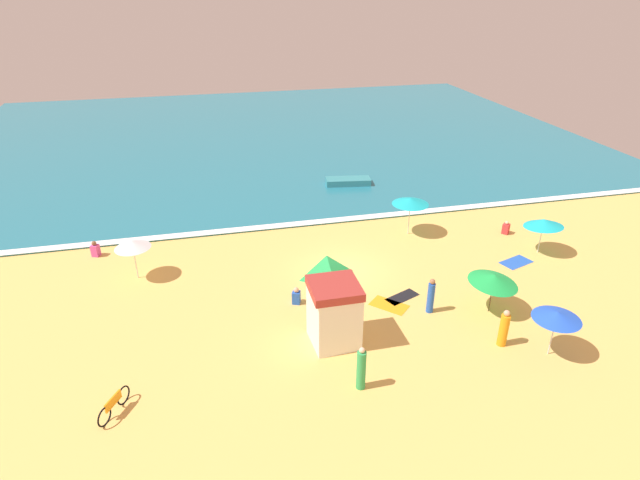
% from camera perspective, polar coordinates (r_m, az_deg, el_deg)
% --- Properties ---
extents(ground_plane, '(60.00, 60.00, 0.00)m').
position_cam_1_polar(ground_plane, '(28.06, 2.62, -3.41)').
color(ground_plane, '#EDBC60').
extents(ocean_water, '(60.00, 44.00, 0.10)m').
position_cam_1_polar(ocean_water, '(53.62, -5.67, 11.39)').
color(ocean_water, teal).
rests_on(ocean_water, ground_plane).
extents(wave_breaker_foam, '(57.00, 0.70, 0.01)m').
position_cam_1_polar(wave_breaker_foam, '(33.44, -0.30, 2.01)').
color(wave_breaker_foam, white).
rests_on(wave_breaker_foam, ocean_water).
extents(lifeguard_cabana, '(2.05, 2.08, 2.87)m').
position_cam_1_polar(lifeguard_cabana, '(22.15, 1.55, -7.97)').
color(lifeguard_cabana, white).
rests_on(lifeguard_cabana, ground_plane).
extents(beach_umbrella_0, '(2.40, 2.40, 2.20)m').
position_cam_1_polar(beach_umbrella_0, '(28.15, -19.81, -0.43)').
color(beach_umbrella_0, silver).
rests_on(beach_umbrella_0, ground_plane).
extents(beach_umbrella_1, '(2.97, 2.98, 2.19)m').
position_cam_1_polar(beach_umbrella_1, '(31.64, 23.23, 1.74)').
color(beach_umbrella_1, silver).
rests_on(beach_umbrella_1, ground_plane).
extents(beach_umbrella_2, '(3.21, 3.20, 2.09)m').
position_cam_1_polar(beach_umbrella_2, '(25.19, 18.45, -4.06)').
color(beach_umbrella_2, '#4C3823').
rests_on(beach_umbrella_2, ground_plane).
extents(beach_umbrella_3, '(2.39, 2.39, 2.10)m').
position_cam_1_polar(beach_umbrella_3, '(23.22, 24.47, -7.52)').
color(beach_umbrella_3, silver).
rests_on(beach_umbrella_3, ground_plane).
extents(beach_umbrella_4, '(3.11, 3.11, 2.35)m').
position_cam_1_polar(beach_umbrella_4, '(31.66, 9.85, 4.20)').
color(beach_umbrella_4, silver).
rests_on(beach_umbrella_4, ground_plane).
extents(beach_tent, '(2.38, 2.23, 1.23)m').
position_cam_1_polar(beach_tent, '(27.30, 0.72, -2.82)').
color(beach_tent, green).
rests_on(beach_tent, ground_plane).
extents(parked_bicycle, '(0.96, 1.61, 0.76)m').
position_cam_1_polar(parked_bicycle, '(20.94, -21.58, -16.38)').
color(parked_bicycle, black).
rests_on(parked_bicycle, ground_plane).
extents(beachgoer_0, '(0.48, 0.48, 0.87)m').
position_cam_1_polar(beachgoer_0, '(25.23, -2.61, -6.15)').
color(beachgoer_0, blue).
rests_on(beachgoer_0, ground_plane).
extents(beachgoer_1, '(0.50, 0.50, 0.92)m').
position_cam_1_polar(beachgoer_1, '(31.96, -23.33, -0.95)').
color(beachgoer_1, '#D84CA5').
rests_on(beachgoer_1, ground_plane).
extents(beachgoer_3, '(0.44, 0.44, 1.77)m').
position_cam_1_polar(beachgoer_3, '(24.89, 12.01, -6.03)').
color(beachgoer_3, blue).
rests_on(beachgoer_3, ground_plane).
extents(beachgoer_4, '(0.48, 0.48, 1.74)m').
position_cam_1_polar(beachgoer_4, '(23.64, 19.43, -9.15)').
color(beachgoer_4, orange).
rests_on(beachgoer_4, ground_plane).
extents(beachgoer_5, '(0.52, 0.52, 0.84)m').
position_cam_1_polar(beachgoer_5, '(33.93, 19.63, 1.22)').
color(beachgoer_5, red).
rests_on(beachgoer_5, ground_plane).
extents(beachgoer_6, '(0.50, 0.50, 1.89)m').
position_cam_1_polar(beachgoer_6, '(20.28, 4.52, -13.89)').
color(beachgoer_6, green).
rests_on(beachgoer_6, ground_plane).
extents(beach_towel_0, '(1.94, 1.96, 0.01)m').
position_cam_1_polar(beach_towel_0, '(25.46, 7.56, -7.07)').
color(beach_towel_0, orange).
rests_on(beach_towel_0, ground_plane).
extents(beach_towel_1, '(1.87, 1.34, 0.01)m').
position_cam_1_polar(beach_towel_1, '(26.16, 8.96, -6.17)').
color(beach_towel_1, black).
rests_on(beach_towel_1, ground_plane).
extents(beach_towel_2, '(1.99, 1.51, 0.01)m').
position_cam_1_polar(beach_towel_2, '(30.84, 20.62, -2.28)').
color(beach_towel_2, blue).
rests_on(beach_towel_2, ground_plane).
extents(small_boat_0, '(3.48, 1.72, 0.46)m').
position_cam_1_polar(small_boat_0, '(39.73, 3.09, 6.42)').
color(small_boat_0, teal).
rests_on(small_boat_0, ocean_water).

